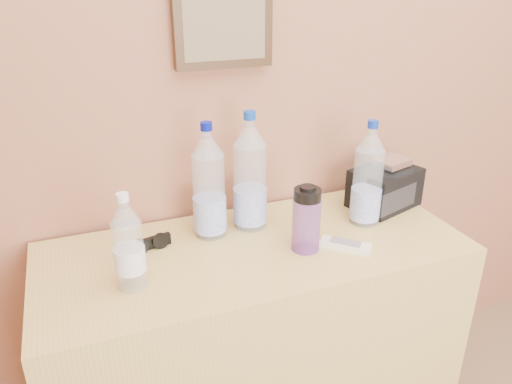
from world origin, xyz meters
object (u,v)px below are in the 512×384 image
sunglasses (149,244)px  pet_small (128,247)px  foil_packet (392,162)px  dresser (255,350)px  nalgene_bottle (306,219)px  toiletry_bag (385,185)px  pet_large_d (368,179)px  ac_remote (345,246)px  pet_large_b (250,178)px  pet_large_c (209,187)px

sunglasses → pet_small: bearing=-124.8°
sunglasses → foil_packet: 0.84m
dresser → nalgene_bottle: bearing=-26.7°
pet_small → toiletry_bag: bearing=11.2°
pet_large_d → ac_remote: bearing=-138.2°
dresser → ac_remote: size_ratio=8.59×
foil_packet → pet_large_b: bearing=175.7°
dresser → toiletry_bag: 0.71m
dresser → ac_remote: ac_remote is taller
foil_packet → pet_small: bearing=-169.5°
nalgene_bottle → toiletry_bag: nalgene_bottle is taller
dresser → pet_large_d: 0.67m
nalgene_bottle → ac_remote: nalgene_bottle is taller
pet_large_b → ac_remote: pet_large_b is taller
dresser → pet_large_c: size_ratio=3.53×
dresser → pet_small: 0.64m
nalgene_bottle → pet_small: bearing=-179.3°
foil_packet → ac_remote: bearing=-144.5°
nalgene_bottle → toiletry_bag: bearing=23.7°
pet_large_c → foil_packet: pet_large_c is taller
pet_large_d → toiletry_bag: 0.17m
toiletry_bag → dresser: bearing=173.5°
dresser → pet_large_d: pet_large_d is taller
pet_small → pet_large_b: bearing=26.7°
toiletry_bag → nalgene_bottle: bearing=-174.0°
sunglasses → ac_remote: (0.54, -0.21, -0.01)m
pet_large_b → nalgene_bottle: (0.10, -0.20, -0.07)m
pet_large_d → nalgene_bottle: bearing=-161.2°
pet_large_c → foil_packet: (0.63, -0.03, 0.00)m
dresser → sunglasses: bearing=161.4°
pet_large_d → pet_large_b: bearing=162.8°
dresser → pet_small: pet_small is taller
pet_large_d → foil_packet: pet_large_d is taller
pet_large_b → toiletry_bag: (0.48, -0.03, -0.09)m
pet_small → toiletry_bag: pet_small is taller
pet_large_c → nalgene_bottle: bearing=-39.0°
toiletry_bag → pet_large_d: bearing=-165.3°
pet_large_b → ac_remote: (0.21, -0.24, -0.16)m
dresser → foil_packet: size_ratio=11.87×
dresser → pet_large_d: size_ratio=3.72×
pet_large_b → sunglasses: (-0.33, -0.03, -0.15)m
pet_large_d → pet_small: (-0.76, -0.09, -0.03)m
pet_large_b → pet_small: (-0.40, -0.20, -0.05)m
pet_small → pet_large_c: bearing=36.0°
pet_large_d → ac_remote: pet_large_d is taller
pet_large_d → sunglasses: bearing=173.4°
pet_small → toiletry_bag: size_ratio=1.18×
nalgene_bottle → pet_large_d: bearing=18.8°
dresser → pet_small: (-0.37, -0.07, 0.51)m
pet_large_d → ac_remote: size_ratio=2.31×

